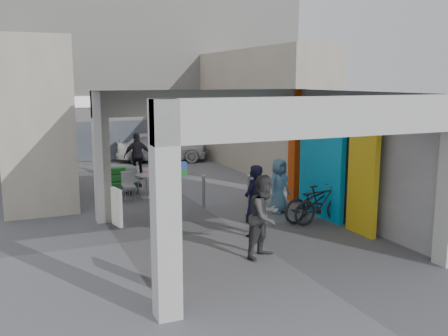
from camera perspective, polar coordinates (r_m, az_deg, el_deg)
name	(u,v)px	position (r m, az deg, el deg)	size (l,w,h in m)	color
ground	(235,228)	(12.95, 1.30, -6.92)	(90.00, 90.00, 0.00)	#5C5C62
arcade_canopy	(270,142)	(11.98, 5.32, 2.92)	(6.40, 6.45, 6.40)	#B5B4B0
far_building	(121,75)	(25.79, -11.74, 10.31)	(18.00, 4.08, 8.00)	silver
plaza_bldg_left	(31,117)	(18.84, -21.18, 5.48)	(2.00, 9.00, 5.00)	#B9AE99
plaza_bldg_right	(260,111)	(21.13, 4.13, 6.55)	(2.00, 9.00, 5.00)	#B9AE99
bollard_left	(153,196)	(14.44, -8.13, -3.24)	(0.09, 0.09, 0.97)	#989BA0
bollard_center	(204,192)	(14.94, -2.34, -2.71)	(0.09, 0.09, 0.96)	#989BA0
bollard_right	(249,189)	(15.61, 2.87, -2.39)	(0.09, 0.09, 0.84)	#989BA0
advert_board_near	(163,262)	(9.31, -6.95, -10.61)	(0.10, 0.55, 1.00)	white
advert_board_far	(117,207)	(13.35, -12.13, -4.37)	(0.20, 0.55, 1.00)	white
cafe_set	(141,187)	(16.59, -9.49, -2.10)	(1.53, 1.24, 0.92)	#A1A1A6
produce_stand	(120,183)	(17.14, -11.78, -1.73)	(1.31, 0.71, 0.86)	black
crate_stack	(180,169)	(19.91, -5.00, -0.11)	(0.46, 0.36, 0.56)	#18551F
border_collie	(253,215)	(13.31, 3.32, -5.41)	(0.22, 0.43, 0.59)	black
man_with_dog	(254,201)	(12.15, 3.43, -3.77)	(0.64, 0.42, 1.76)	black
man_back_turned	(265,216)	(10.74, 4.68, -5.53)	(0.88, 0.68, 1.80)	#3E3D40
man_elderly	(279,186)	(14.39, 6.29, -2.03)	(0.76, 0.50, 1.56)	teal
man_crates	(138,156)	(19.35, -9.85, 1.35)	(1.05, 0.44, 1.80)	black
bicycle_front	(315,201)	(13.77, 10.31, -3.69)	(0.72, 2.08, 1.09)	black
bicycle_rear	(321,204)	(13.52, 11.05, -4.04)	(0.50, 1.77, 1.06)	black
white_van	(162,146)	(23.58, -7.13, 2.50)	(1.68, 4.18, 1.42)	silver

